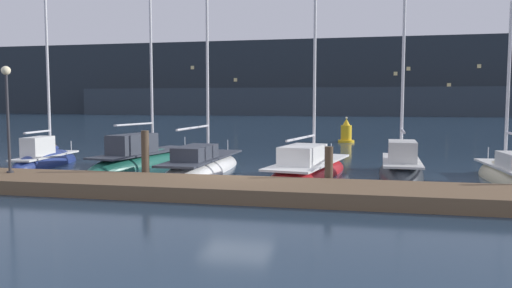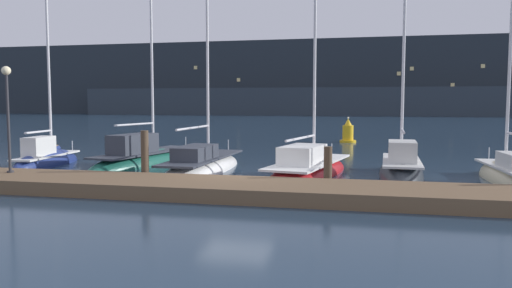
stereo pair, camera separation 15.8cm
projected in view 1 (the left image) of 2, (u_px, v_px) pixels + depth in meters
ground_plane at (237, 184)px, 18.00m from camera, size 400.00×400.00×0.00m
dock at (220, 188)px, 15.87m from camera, size 27.99×2.80×0.45m
mooring_pile_1 at (145, 157)px, 18.11m from camera, size 0.28×0.28×1.94m
mooring_pile_2 at (329, 169)px, 16.74m from camera, size 0.28×0.28×1.48m
sailboat_berth_1 at (45, 163)px, 23.07m from camera, size 1.74×5.40×8.45m
sailboat_berth_2 at (144, 161)px, 23.61m from camera, size 3.32×8.06×11.72m
sailboat_berth_3 at (203, 168)px, 21.34m from camera, size 2.13×8.00×12.65m
sailboat_berth_4 at (309, 171)px, 20.46m from camera, size 3.63×7.86×11.74m
sailboat_berth_5 at (401, 173)px, 19.94m from camera, size 1.91×5.87×8.97m
sailboat_berth_6 at (509, 179)px, 18.67m from camera, size 1.85×5.61×7.45m
channel_buoy at (346, 133)px, 36.80m from camera, size 1.20×1.20×1.88m
dock_lamppost at (7, 101)px, 17.60m from camera, size 0.32×0.32×3.78m
hillside_backdrop at (351, 81)px, 116.73m from camera, size 240.00×23.00×17.08m
rowboat_adrift at (49, 149)px, 31.33m from camera, size 1.88×2.93×0.56m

